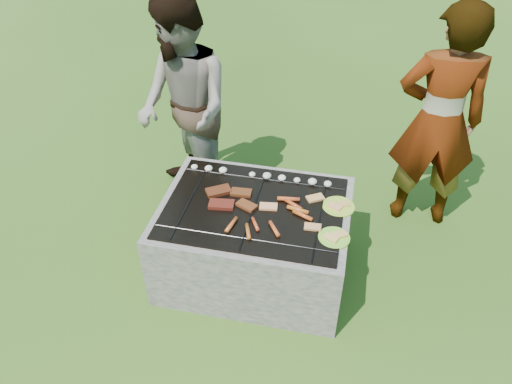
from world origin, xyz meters
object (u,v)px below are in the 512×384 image
plate_near (334,238)px  cook (438,121)px  bystander (184,109)px  fire_pit (255,241)px  plate_far (338,207)px

plate_near → cook: 1.31m
bystander → plate_near: bearing=13.7°
fire_pit → plate_far: bearing=12.6°
plate_near → bystander: (-1.29, 0.91, 0.28)m
plate_far → cook: size_ratio=0.14×
cook → plate_near: bearing=55.6°
fire_pit → plate_far: plate_far is taller
fire_pit → bystander: bystander is taller
plate_far → cook: (0.64, 0.78, 0.30)m
plate_near → bystander: 1.60m
cook → fire_pit: bearing=33.1°
fire_pit → bystander: size_ratio=0.73×
cook → bystander: 1.94m
plate_near → cook: (0.64, 1.10, 0.30)m
fire_pit → cook: size_ratio=0.71×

